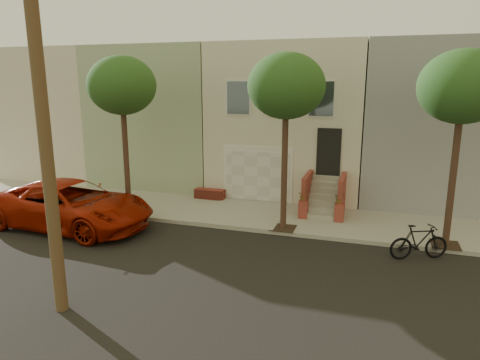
% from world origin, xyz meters
% --- Properties ---
extents(ground, '(90.00, 90.00, 0.00)m').
position_xyz_m(ground, '(0.00, 0.00, 0.00)').
color(ground, black).
rests_on(ground, ground).
extents(sidewalk, '(40.00, 3.70, 0.15)m').
position_xyz_m(sidewalk, '(0.00, 5.35, 0.07)').
color(sidewalk, gray).
rests_on(sidewalk, ground).
extents(house_row, '(33.10, 11.70, 7.00)m').
position_xyz_m(house_row, '(0.00, 11.19, 3.64)').
color(house_row, '#BEB4A2').
rests_on(house_row, sidewalk).
extents(tree_left, '(2.70, 2.57, 6.30)m').
position_xyz_m(tree_left, '(-5.50, 3.90, 5.26)').
color(tree_left, '#2D2116').
rests_on(tree_left, sidewalk).
extents(tree_mid, '(2.70, 2.57, 6.30)m').
position_xyz_m(tree_mid, '(1.00, 3.90, 5.26)').
color(tree_mid, '#2D2116').
rests_on(tree_mid, sidewalk).
extents(tree_right, '(2.70, 2.57, 6.30)m').
position_xyz_m(tree_right, '(6.50, 3.90, 5.26)').
color(tree_right, '#2D2116').
rests_on(tree_right, sidewalk).
extents(pickup_truck, '(6.59, 3.39, 1.78)m').
position_xyz_m(pickup_truck, '(-6.80, 1.97, 0.89)').
color(pickup_truck, '#901402').
rests_on(pickup_truck, ground).
extents(motorcycle, '(1.94, 1.24, 1.13)m').
position_xyz_m(motorcycle, '(5.57, 2.74, 0.57)').
color(motorcycle, black).
rests_on(motorcycle, ground).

